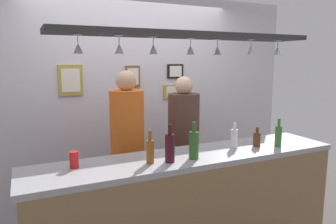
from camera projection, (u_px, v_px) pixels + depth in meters
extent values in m
cube|color=silver|center=(134.00, 103.00, 3.90)|extent=(4.40, 0.06, 2.60)
cube|color=#99999E|center=(191.00, 157.00, 2.65)|extent=(2.70, 0.55, 0.04)
cube|color=black|center=(189.00, 35.00, 2.53)|extent=(2.20, 0.36, 0.04)
cylinder|color=silver|center=(77.00, 35.00, 2.20)|extent=(0.06, 0.06, 0.00)
cylinder|color=silver|center=(78.00, 39.00, 2.20)|extent=(0.01, 0.01, 0.06)
cone|color=silver|center=(78.00, 48.00, 2.21)|extent=(0.07, 0.07, 0.08)
cylinder|color=silver|center=(119.00, 36.00, 2.26)|extent=(0.06, 0.06, 0.00)
cylinder|color=silver|center=(119.00, 39.00, 2.27)|extent=(0.01, 0.01, 0.06)
cone|color=silver|center=(119.00, 49.00, 2.28)|extent=(0.07, 0.07, 0.08)
cylinder|color=silver|center=(153.00, 37.00, 2.40)|extent=(0.06, 0.06, 0.00)
cylinder|color=silver|center=(153.00, 41.00, 2.40)|extent=(0.01, 0.01, 0.06)
cone|color=silver|center=(153.00, 49.00, 2.41)|extent=(0.07, 0.07, 0.08)
cylinder|color=silver|center=(190.00, 38.00, 2.54)|extent=(0.06, 0.06, 0.00)
cylinder|color=silver|center=(190.00, 42.00, 2.54)|extent=(0.01, 0.01, 0.06)
cone|color=silver|center=(190.00, 50.00, 2.55)|extent=(0.07, 0.07, 0.08)
cylinder|color=silver|center=(218.00, 40.00, 2.71)|extent=(0.06, 0.06, 0.00)
cylinder|color=silver|center=(217.00, 43.00, 2.72)|extent=(0.01, 0.01, 0.06)
cone|color=silver|center=(217.00, 51.00, 2.73)|extent=(0.07, 0.07, 0.08)
cylinder|color=silver|center=(251.00, 40.00, 2.71)|extent=(0.06, 0.06, 0.00)
cylinder|color=silver|center=(251.00, 43.00, 2.72)|extent=(0.01, 0.01, 0.06)
cone|color=silver|center=(251.00, 51.00, 2.73)|extent=(0.07, 0.07, 0.08)
cylinder|color=silver|center=(278.00, 41.00, 2.86)|extent=(0.06, 0.06, 0.00)
cylinder|color=silver|center=(278.00, 44.00, 2.86)|extent=(0.01, 0.01, 0.06)
cone|color=silver|center=(277.00, 51.00, 2.87)|extent=(0.07, 0.07, 0.08)
cube|color=#2D334C|center=(129.00, 198.00, 3.27)|extent=(0.17, 0.18, 0.82)
cylinder|color=orange|center=(127.00, 126.00, 3.14)|extent=(0.34, 0.34, 0.71)
sphere|color=tan|center=(126.00, 81.00, 3.07)|extent=(0.20, 0.20, 0.20)
cube|color=#2D334C|center=(183.00, 189.00, 3.54)|extent=(0.17, 0.18, 0.78)
cylinder|color=brown|center=(184.00, 125.00, 3.42)|extent=(0.34, 0.34, 0.68)
sphere|color=beige|center=(184.00, 85.00, 3.35)|extent=(0.19, 0.19, 0.19)
cylinder|color=silver|center=(234.00, 139.00, 2.84)|extent=(0.06, 0.06, 0.17)
cylinder|color=silver|center=(235.00, 126.00, 2.82)|extent=(0.03, 0.03, 0.06)
cylinder|color=#380F19|center=(170.00, 148.00, 2.44)|extent=(0.08, 0.08, 0.22)
cylinder|color=#380F19|center=(170.00, 129.00, 2.42)|extent=(0.03, 0.03, 0.08)
cylinder|color=#512D14|center=(257.00, 139.00, 2.89)|extent=(0.07, 0.07, 0.13)
cylinder|color=#512D14|center=(257.00, 130.00, 2.88)|extent=(0.03, 0.03, 0.05)
cylinder|color=#336B2D|center=(278.00, 136.00, 2.88)|extent=(0.06, 0.06, 0.19)
cylinder|color=#336B2D|center=(279.00, 122.00, 2.86)|extent=(0.03, 0.03, 0.07)
cylinder|color=brown|center=(150.00, 152.00, 2.41)|extent=(0.06, 0.06, 0.18)
cylinder|color=brown|center=(150.00, 135.00, 2.39)|extent=(0.03, 0.03, 0.08)
cylinder|color=#2D5623|center=(194.00, 145.00, 2.52)|extent=(0.08, 0.08, 0.22)
cylinder|color=#2D5623|center=(194.00, 127.00, 2.50)|extent=(0.03, 0.03, 0.08)
cylinder|color=red|center=(74.00, 160.00, 2.32)|extent=(0.07, 0.07, 0.12)
cube|color=#B29338|center=(174.00, 92.00, 4.06)|extent=(0.30, 0.02, 0.18)
cube|color=white|center=(175.00, 92.00, 4.05)|extent=(0.23, 0.01, 0.14)
cube|color=black|center=(175.00, 71.00, 4.03)|extent=(0.22, 0.02, 0.18)
cube|color=white|center=(176.00, 71.00, 4.02)|extent=(0.17, 0.01, 0.14)
cube|color=brown|center=(133.00, 77.00, 3.80)|extent=(0.18, 0.02, 0.26)
cube|color=white|center=(133.00, 77.00, 3.79)|extent=(0.14, 0.01, 0.20)
cube|color=#B29338|center=(71.00, 80.00, 3.50)|extent=(0.26, 0.02, 0.34)
cube|color=white|center=(71.00, 80.00, 3.49)|extent=(0.20, 0.01, 0.26)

